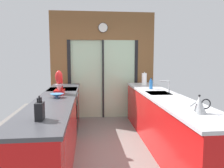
% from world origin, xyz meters
% --- Properties ---
extents(ground_plane, '(5.04, 7.60, 0.02)m').
position_xyz_m(ground_plane, '(0.00, 0.60, -0.01)').
color(ground_plane, slate).
extents(back_wall_unit, '(2.64, 0.12, 2.70)m').
position_xyz_m(back_wall_unit, '(0.00, 2.40, 1.52)').
color(back_wall_unit, brown).
rests_on(back_wall_unit, ground_plane).
extents(left_counter_run, '(0.62, 3.80, 0.92)m').
position_xyz_m(left_counter_run, '(-0.91, 0.13, 0.47)').
color(left_counter_run, red).
rests_on(left_counter_run, ground_plane).
extents(right_counter_run, '(0.62, 3.80, 0.92)m').
position_xyz_m(right_counter_run, '(0.91, 0.30, 0.46)').
color(right_counter_run, red).
rests_on(right_counter_run, ground_plane).
extents(sink_faucet, '(0.19, 0.02, 0.23)m').
position_xyz_m(sink_faucet, '(1.05, 0.55, 1.07)').
color(sink_faucet, '#B7BABC').
rests_on(sink_faucet, right_counter_run).
extents(oven_range, '(0.60, 0.60, 0.92)m').
position_xyz_m(oven_range, '(-0.91, 1.25, 0.46)').
color(oven_range, black).
rests_on(oven_range, ground_plane).
extents(mixing_bowl, '(0.22, 0.22, 0.07)m').
position_xyz_m(mixing_bowl, '(-0.89, 0.23, 0.96)').
color(mixing_bowl, teal).
rests_on(mixing_bowl, left_counter_run).
extents(knife_block, '(0.08, 0.14, 0.25)m').
position_xyz_m(knife_block, '(-0.89, -1.06, 1.01)').
color(knife_block, black).
rests_on(knife_block, left_counter_run).
extents(stand_mixer, '(0.17, 0.27, 0.42)m').
position_xyz_m(stand_mixer, '(-0.89, 0.58, 1.08)').
color(stand_mixer, red).
rests_on(stand_mixer, left_counter_run).
extents(kettle, '(0.26, 0.17, 0.22)m').
position_xyz_m(kettle, '(0.89, -0.97, 1.02)').
color(kettle, '#B7BABC').
rests_on(kettle, right_counter_run).
extents(soap_bottle, '(0.07, 0.07, 0.23)m').
position_xyz_m(soap_bottle, '(0.89, 1.05, 1.02)').
color(soap_bottle, '#286BB7').
rests_on(soap_bottle, right_counter_run).
extents(paper_towel_roll, '(0.13, 0.13, 0.31)m').
position_xyz_m(paper_towel_roll, '(0.89, 1.61, 1.06)').
color(paper_towel_roll, '#B7BABC').
rests_on(paper_towel_roll, right_counter_run).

